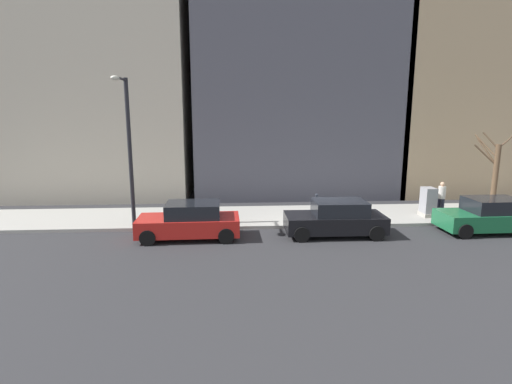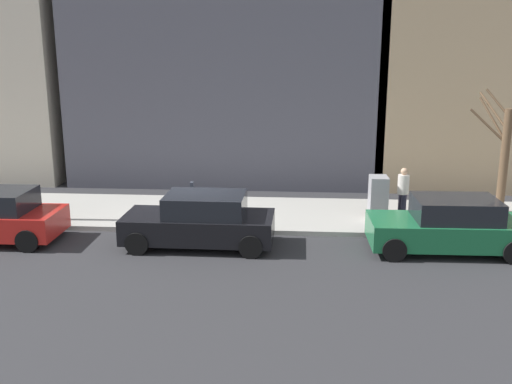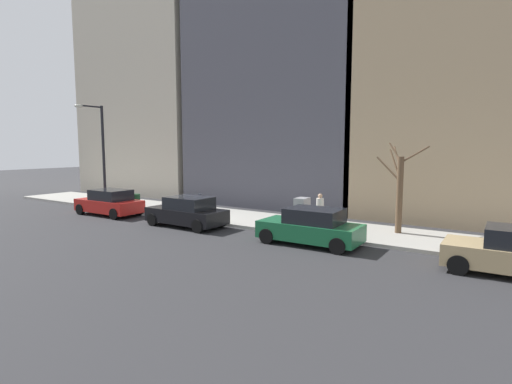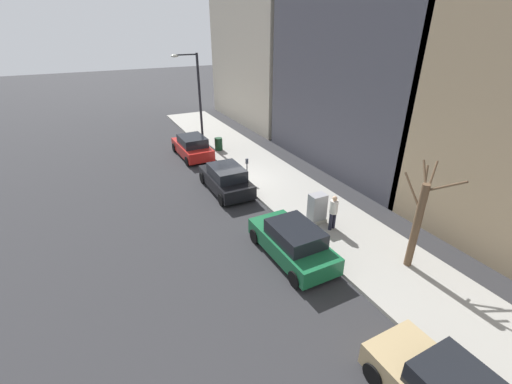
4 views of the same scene
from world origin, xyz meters
name	(u,v)px [view 2 (image 2 of 4)]	position (x,y,z in m)	size (l,w,h in m)	color
ground_plane	(191,233)	(0.00, 0.00, 0.00)	(120.00, 120.00, 0.00)	#2B2B2D
sidewalk	(202,213)	(2.00, 0.00, 0.07)	(4.00, 36.00, 0.15)	#9E9B93
parked_car_green	(449,226)	(-1.05, -7.35, 0.74)	(1.98, 4.23, 1.52)	#196038
parked_car_black	(201,221)	(-1.09, -0.50, 0.74)	(1.95, 4.22, 1.52)	black
parking_meter	(192,199)	(0.45, 0.02, 0.98)	(0.14, 0.10, 1.35)	slate
utility_box	(378,199)	(1.30, -5.74, 0.85)	(0.83, 0.61, 1.43)	#A8A399
bare_tree	(503,154)	(2.65, -9.91, 2.10)	(1.35, 2.27, 4.07)	brown
trash_bin	(19,203)	(0.90, 5.81, 0.60)	(0.56, 0.56, 0.90)	#14381E
pedestrian_near_meter	(403,190)	(1.58, -6.55, 1.09)	(0.39, 0.36, 1.66)	#1E1E2D
office_tower_left	(499,6)	(11.50, -12.16, 7.38)	(12.00, 12.00, 14.76)	tan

